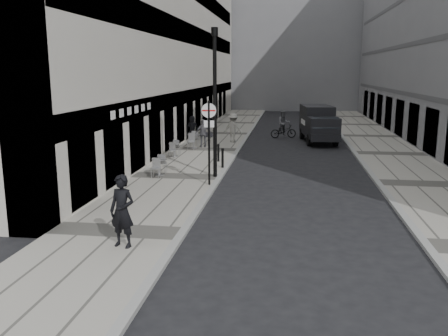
{
  "coord_description": "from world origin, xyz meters",
  "views": [
    {
      "loc": [
        3.11,
        -10.4,
        4.87
      ],
      "look_at": [
        0.79,
        6.27,
        1.4
      ],
      "focal_mm": 38.0,
      "sensor_mm": 36.0,
      "label": 1
    }
  ],
  "objects_px": {
    "walking_man": "(122,211)",
    "sign_post": "(209,131)",
    "panel_van": "(318,122)",
    "cyclist": "(283,127)",
    "lamppost": "(215,96)"
  },
  "relations": [
    {
      "from": "sign_post",
      "to": "panel_van",
      "type": "height_order",
      "value": "sign_post"
    },
    {
      "from": "walking_man",
      "to": "sign_post",
      "type": "xyz_separation_m",
      "value": [
        1.13,
        7.44,
        1.26
      ]
    },
    {
      "from": "walking_man",
      "to": "panel_van",
      "type": "bearing_deg",
      "value": 87.13
    },
    {
      "from": "walking_man",
      "to": "sign_post",
      "type": "height_order",
      "value": "sign_post"
    },
    {
      "from": "walking_man",
      "to": "cyclist",
      "type": "xyz_separation_m",
      "value": [
        4.0,
        23.03,
        -0.33
      ]
    },
    {
      "from": "panel_van",
      "to": "cyclist",
      "type": "relative_size",
      "value": 2.67
    },
    {
      "from": "cyclist",
      "to": "sign_post",
      "type": "bearing_deg",
      "value": -115.96
    },
    {
      "from": "sign_post",
      "to": "cyclist",
      "type": "distance_m",
      "value": 15.93
    },
    {
      "from": "walking_man",
      "to": "panel_van",
      "type": "relative_size",
      "value": 0.37
    },
    {
      "from": "sign_post",
      "to": "lamppost",
      "type": "height_order",
      "value": "lamppost"
    },
    {
      "from": "cyclist",
      "to": "panel_van",
      "type": "bearing_deg",
      "value": -51.32
    },
    {
      "from": "walking_man",
      "to": "cyclist",
      "type": "height_order",
      "value": "walking_man"
    },
    {
      "from": "walking_man",
      "to": "panel_van",
      "type": "xyz_separation_m",
      "value": [
        6.39,
        21.3,
        0.27
      ]
    },
    {
      "from": "walking_man",
      "to": "cyclist",
      "type": "bearing_deg",
      "value": 93.98
    },
    {
      "from": "walking_man",
      "to": "panel_van",
      "type": "height_order",
      "value": "panel_van"
    }
  ]
}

